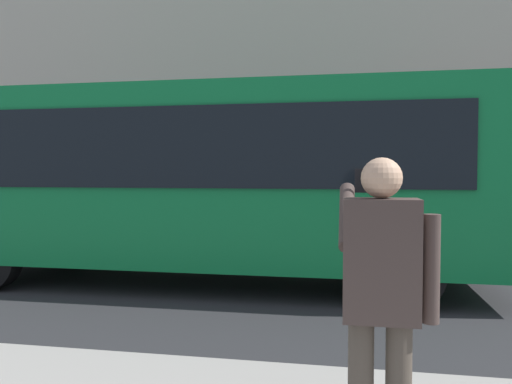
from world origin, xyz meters
TOP-DOWN VIEW (x-y plane):
  - ground_plane at (0.00, 0.00)m, footprint 60.00×60.00m
  - building_facade_far at (-0.02, -6.80)m, footprint 28.00×1.55m
  - red_bus at (1.95, 0.01)m, footprint 9.05×2.54m
  - pedestrian_photographer at (-0.51, 4.88)m, footprint 0.53×0.52m

SIDE VIEW (x-z plane):
  - ground_plane at x=0.00m, z-range 0.00..0.00m
  - pedestrian_photographer at x=-0.51m, z-range 0.29..1.99m
  - red_bus at x=1.95m, z-range 0.14..3.22m
  - building_facade_far at x=-0.02m, z-range -0.01..11.99m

